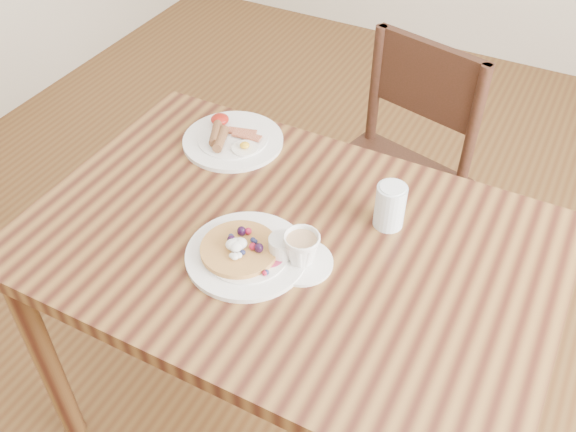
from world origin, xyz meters
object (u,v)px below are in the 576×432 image
Objects in this scene: breakfast_plate at (231,139)px; teacup_saucer at (301,252)px; chair_far at (393,170)px; dining_table at (288,268)px; water_glass at (390,206)px; pancake_plate at (248,252)px.

teacup_saucer is at bearing -40.43° from breakfast_plate.
dining_table is at bearing 101.61° from chair_far.
water_glass reaches higher than teacup_saucer.
teacup_saucer reaches higher than breakfast_plate.
pancake_plate is at bearing -53.73° from breakfast_plate.
chair_far reaches higher than pancake_plate.
chair_far is 0.78m from teacup_saucer.
breakfast_plate is 2.48× the size of water_glass.
breakfast_plate is (-0.34, -0.41, 0.27)m from chair_far.
breakfast_plate is at bearing 126.27° from pancake_plate.
water_glass reaches higher than pancake_plate.
chair_far is 0.59m from breakfast_plate.
chair_far is 0.81m from pancake_plate.
pancake_plate is 0.34m from water_glass.
water_glass is at bearing 45.96° from pancake_plate.
dining_table is 0.42m from breakfast_plate.
water_glass is (0.49, -0.11, 0.04)m from breakfast_plate.
breakfast_plate is at bearing 64.71° from chair_far.
chair_far is 8.08× the size of water_glass.
teacup_saucer reaches higher than pancake_plate.
chair_far is 6.29× the size of teacup_saucer.
water_glass is at bearing 39.87° from dining_table.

